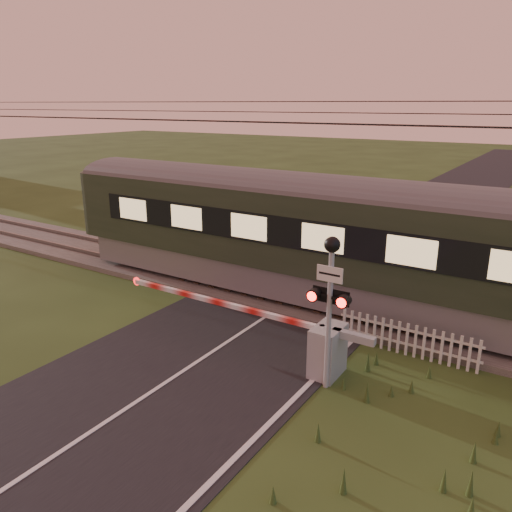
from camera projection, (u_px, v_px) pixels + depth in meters
The scene contains 7 objects.
ground at pixel (155, 390), 10.97m from camera, with size 160.00×160.00×0.00m, color #2B3D17.
road at pixel (148, 395), 10.77m from camera, with size 6.00×140.00×0.03m.
track_bed at pixel (295, 296), 16.18m from camera, with size 140.00×3.40×0.39m.
overhead_wires at pixel (300, 115), 14.52m from camera, with size 120.00×0.62×0.62m.
boom_gate at pixel (315, 344), 11.61m from camera, with size 7.28×0.93×1.24m.
crossing_signal at pixel (330, 287), 10.42m from camera, with size 0.88×0.36×3.46m.
picket_fence at pixel (407, 339), 12.40m from camera, with size 3.56×0.07×0.86m.
Camera 1 is at (7.06, -6.90, 6.05)m, focal length 35.00 mm.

